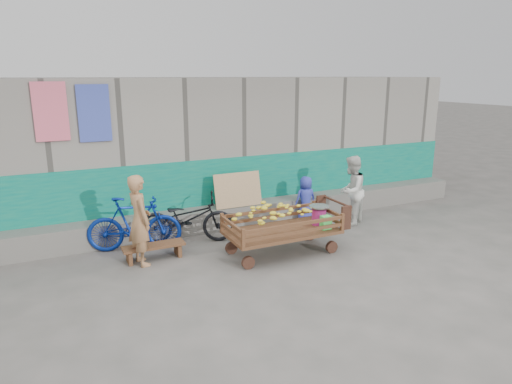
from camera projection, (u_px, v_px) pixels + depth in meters
name	position (u px, v px, depth m)	size (l,w,h in m)	color
ground	(275.00, 270.00, 7.36)	(80.00, 80.00, 0.00)	#54524D
building_wall	(195.00, 146.00, 10.53)	(12.00, 3.50, 3.00)	gray
banana_cart	(280.00, 220.00, 7.89)	(2.13, 0.97, 0.91)	brown
bench	(154.00, 248.00, 7.76)	(1.04, 0.31, 0.26)	brown
vendor_man	(140.00, 220.00, 7.43)	(0.55, 0.36, 1.52)	tan
woman	(351.00, 191.00, 9.44)	(0.71, 0.55, 1.46)	silver
child	(306.00, 199.00, 9.69)	(0.48, 0.31, 0.99)	#3742BE
bicycle_dark	(187.00, 219.00, 8.49)	(0.61, 1.75, 0.92)	black
bicycle_blue	(134.00, 224.00, 8.08)	(0.47, 1.65, 0.99)	navy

